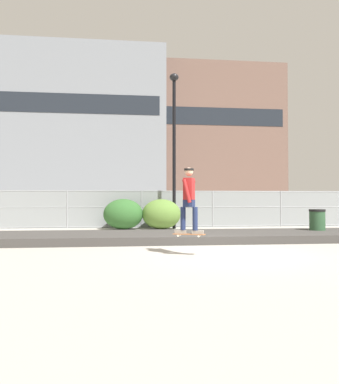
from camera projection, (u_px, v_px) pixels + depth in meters
ground_plane at (222, 253)px, 9.31m from camera, size 120.00×120.00×0.00m
gravel_berm at (200, 236)px, 12.39m from camera, size 15.14×2.97×0.26m
skateboard at (189, 234)px, 8.96m from camera, size 0.82×0.49×0.07m
skater at (189, 197)px, 8.99m from camera, size 0.70×0.62×1.65m
chain_fence at (177, 209)px, 18.20m from camera, size 18.17×0.06×1.85m
street_lamp at (174, 133)px, 17.37m from camera, size 0.44×0.44×7.49m
parked_car_near at (128, 210)px, 20.07m from camera, size 4.46×2.06×1.66m
library_building at (85, 133)px, 51.84m from camera, size 22.20×12.72×21.93m
office_block at (212, 141)px, 56.32m from camera, size 19.97×10.64×21.34m
shrub_left at (123, 214)px, 16.86m from camera, size 1.85×1.51×1.43m
shrub_center at (161, 214)px, 17.05m from camera, size 1.83×1.50×1.42m
trash_bin at (317, 223)px, 13.34m from camera, size 0.59×0.59×1.03m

